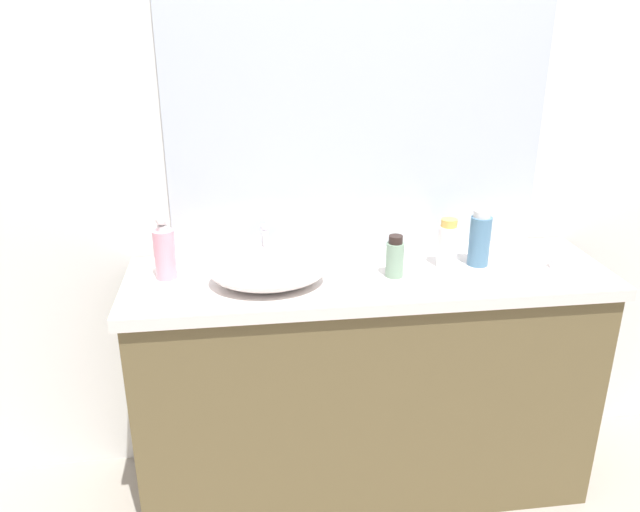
# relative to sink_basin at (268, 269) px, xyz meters

# --- Properties ---
(bathroom_wall_rear) EXTENTS (6.00, 0.06, 2.60)m
(bathroom_wall_rear) POSITION_rel_sink_basin_xyz_m (0.35, 0.34, 0.33)
(bathroom_wall_rear) COLOR silver
(bathroom_wall_rear) RESTS_ON ground
(vanity_counter) EXTENTS (1.70, 0.51, 0.92)m
(vanity_counter) POSITION_rel_sink_basin_xyz_m (0.36, 0.05, -0.51)
(vanity_counter) COLOR brown
(vanity_counter) RESTS_ON ground
(wall_mirror_panel) EXTENTS (1.39, 0.01, 1.11)m
(wall_mirror_panel) POSITION_rel_sink_basin_xyz_m (0.36, 0.30, 0.50)
(wall_mirror_panel) COLOR #B2BCC6
(wall_mirror_panel) RESTS_ON vanity_counter
(sink_basin) EXTENTS (0.39, 0.31, 0.11)m
(sink_basin) POSITION_rel_sink_basin_xyz_m (0.00, 0.00, 0.00)
(sink_basin) COLOR silver
(sink_basin) RESTS_ON vanity_counter
(faucet) EXTENTS (0.03, 0.12, 0.15)m
(faucet) POSITION_rel_sink_basin_xyz_m (0.00, 0.17, 0.03)
(faucet) COLOR silver
(faucet) RESTS_ON vanity_counter
(soap_dispenser) EXTENTS (0.07, 0.07, 0.23)m
(soap_dispenser) POSITION_rel_sink_basin_xyz_m (-0.34, 0.10, 0.04)
(soap_dispenser) COLOR pink
(soap_dispenser) RESTS_ON vanity_counter
(lotion_bottle) EXTENTS (0.07, 0.07, 0.20)m
(lotion_bottle) POSITION_rel_sink_basin_xyz_m (0.76, 0.07, 0.04)
(lotion_bottle) COLOR teal
(lotion_bottle) RESTS_ON vanity_counter
(perfume_bottle) EXTENTS (0.06, 0.06, 0.15)m
(perfume_bottle) POSITION_rel_sink_basin_xyz_m (0.43, 0.01, 0.02)
(perfume_bottle) COLOR gray
(perfume_bottle) RESTS_ON vanity_counter
(spray_can) EXTENTS (0.07, 0.07, 0.18)m
(spray_can) POSITION_rel_sink_basin_xyz_m (0.64, 0.07, 0.03)
(spray_can) COLOR white
(spray_can) RESTS_ON vanity_counter
(candle_jar) EXTENTS (0.06, 0.06, 0.03)m
(candle_jar) POSITION_rel_sink_basin_xyz_m (1.03, 0.00, -0.04)
(candle_jar) COLOR silver
(candle_jar) RESTS_ON vanity_counter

